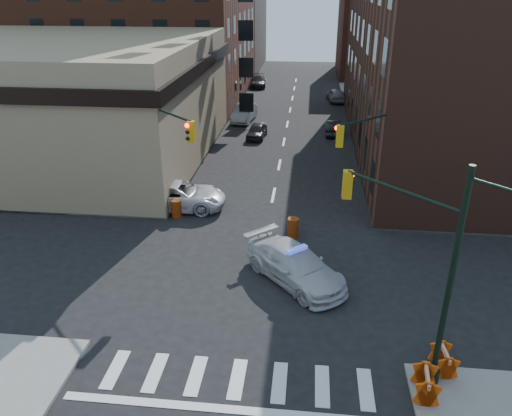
% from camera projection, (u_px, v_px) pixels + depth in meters
% --- Properties ---
extents(ground, '(140.00, 140.00, 0.00)m').
position_uv_depth(ground, '(257.00, 276.00, 23.88)').
color(ground, black).
rests_on(ground, ground).
extents(sidewalk_nw, '(34.00, 54.50, 0.15)m').
position_uv_depth(sidewalk_nw, '(84.00, 107.00, 55.72)').
color(sidewalk_nw, gray).
rests_on(sidewalk_nw, ground).
extents(bank_building, '(22.00, 22.00, 9.00)m').
position_uv_depth(bank_building, '(62.00, 100.00, 38.60)').
color(bank_building, '#8B795B').
rests_on(bank_building, ground).
extents(commercial_row_ne, '(14.00, 34.00, 14.00)m').
position_uv_depth(commercial_row_ne, '(448.00, 61.00, 40.04)').
color(commercial_row_ne, '#4A281D').
rests_on(commercial_row_ne, ground).
extents(filler_nw, '(20.00, 18.00, 16.00)m').
position_uv_depth(filler_nw, '(198.00, 15.00, 78.19)').
color(filler_nw, brown).
rests_on(filler_nw, ground).
extents(filler_ne, '(16.00, 16.00, 12.00)m').
position_uv_depth(filler_ne, '(395.00, 33.00, 72.45)').
color(filler_ne, '#582A1C').
rests_on(filler_ne, ground).
extents(signal_pole_se, '(5.40, 5.27, 8.00)m').
position_uv_depth(signal_pole_se, '(422.00, 258.00, 16.38)').
color(signal_pole_se, black).
rests_on(signal_pole_se, sidewalk_se).
extents(signal_pole_nw, '(3.58, 3.67, 8.00)m').
position_uv_depth(signal_pole_nw, '(162.00, 151.00, 27.48)').
color(signal_pole_nw, black).
rests_on(signal_pole_nw, sidewalk_nw).
extents(signal_pole_ne, '(3.67, 3.58, 8.00)m').
position_uv_depth(signal_pole_ne, '(378.00, 159.00, 26.34)').
color(signal_pole_ne, black).
rests_on(signal_pole_ne, sidewalk_ne).
extents(tree_ne_near, '(3.00, 3.00, 4.85)m').
position_uv_depth(tree_ne_near, '(370.00, 95.00, 45.20)').
color(tree_ne_near, black).
rests_on(tree_ne_near, sidewalk_ne).
extents(tree_ne_far, '(3.00, 3.00, 4.85)m').
position_uv_depth(tree_ne_far, '(362.00, 79.00, 52.44)').
color(tree_ne_far, black).
rests_on(tree_ne_far, sidewalk_ne).
extents(police_car, '(5.54, 5.77, 1.65)m').
position_uv_depth(police_car, '(295.00, 265.00, 23.24)').
color(police_car, silver).
rests_on(police_car, ground).
extents(pickup, '(6.10, 3.00, 1.66)m').
position_uv_depth(pickup, '(177.00, 195.00, 30.78)').
color(pickup, silver).
rests_on(pickup, ground).
extents(parked_car_wnear, '(1.79, 3.85, 1.28)m').
position_uv_depth(parked_car_wnear, '(257.00, 131.00, 44.70)').
color(parked_car_wnear, black).
rests_on(parked_car_wnear, ground).
extents(parked_car_wfar, '(2.27, 5.15, 1.64)m').
position_uv_depth(parked_car_wfar, '(244.00, 113.00, 49.94)').
color(parked_car_wfar, gray).
rests_on(parked_car_wfar, ground).
extents(parked_car_wdeep, '(2.36, 5.03, 1.42)m').
position_uv_depth(parked_car_wdeep, '(258.00, 81.00, 66.25)').
color(parked_car_wdeep, black).
rests_on(parked_car_wdeep, ground).
extents(parked_car_enear, '(1.40, 3.93, 1.29)m').
position_uv_depth(parked_car_enear, '(333.00, 127.00, 45.79)').
color(parked_car_enear, black).
rests_on(parked_car_enear, ground).
extents(parked_car_efar, '(2.30, 4.60, 1.50)m').
position_uv_depth(parked_car_efar, '(336.00, 95.00, 58.15)').
color(parked_car_efar, gray).
rests_on(parked_car_efar, ground).
extents(pedestrian_a, '(0.72, 0.53, 1.82)m').
position_uv_depth(pedestrian_a, '(114.00, 198.00, 29.78)').
color(pedestrian_a, black).
rests_on(pedestrian_a, sidewalk_nw).
extents(pedestrian_b, '(0.98, 0.82, 1.82)m').
position_uv_depth(pedestrian_b, '(114.00, 180.00, 32.46)').
color(pedestrian_b, black).
rests_on(pedestrian_b, sidewalk_nw).
extents(pedestrian_c, '(1.21, 0.88, 1.91)m').
position_uv_depth(pedestrian_c, '(84.00, 194.00, 30.24)').
color(pedestrian_c, black).
rests_on(pedestrian_c, sidewalk_nw).
extents(barrel_road, '(0.74, 0.74, 1.12)m').
position_uv_depth(barrel_road, '(293.00, 228.00, 27.34)').
color(barrel_road, orange).
rests_on(barrel_road, ground).
extents(barrel_bank, '(0.64, 0.64, 1.11)m').
position_uv_depth(barrel_bank, '(176.00, 209.00, 29.65)').
color(barrel_bank, red).
rests_on(barrel_bank, ground).
extents(barricade_se_a, '(0.67, 1.22, 0.89)m').
position_uv_depth(barricade_se_a, '(444.00, 360.00, 17.76)').
color(barricade_se_a, '#C34A09').
rests_on(barricade_se_a, sidewalk_se).
extents(barricade_se_b, '(0.75, 1.32, 0.95)m').
position_uv_depth(barricade_se_b, '(426.00, 384.00, 16.66)').
color(barricade_se_b, red).
rests_on(barricade_se_b, sidewalk_se).
extents(barricade_nw_a, '(1.41, 0.80, 1.02)m').
position_uv_depth(barricade_nw_a, '(117.00, 198.00, 30.79)').
color(barricade_nw_a, orange).
rests_on(barricade_nw_a, sidewalk_nw).
extents(barricade_nw_b, '(1.32, 0.68, 0.98)m').
position_uv_depth(barricade_nw_b, '(107.00, 191.00, 31.88)').
color(barricade_nw_b, orange).
rests_on(barricade_nw_b, sidewalk_nw).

